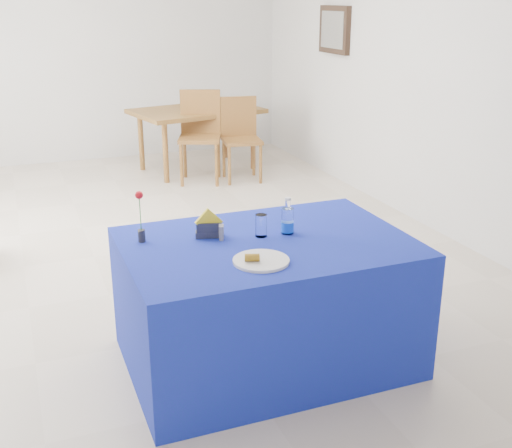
{
  "coord_description": "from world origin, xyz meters",
  "views": [
    {
      "loc": [
        -1.09,
        -5.11,
        2.05
      ],
      "look_at": [
        0.07,
        -2.14,
        0.92
      ],
      "focal_mm": 45.0,
      "sensor_mm": 36.0,
      "label": 1
    }
  ],
  "objects": [
    {
      "name": "plate",
      "position": [
        0.04,
        -2.27,
        0.77
      ],
      "size": [
        0.29,
        0.29,
        0.01
      ],
      "primitive_type": "cylinder",
      "color": "silver",
      "rests_on": "blue_table"
    },
    {
      "name": "pepper_shaker",
      "position": [
        -0.05,
        -1.9,
        0.8
      ],
      "size": [
        0.03,
        0.03,
        0.08
      ],
      "primitive_type": "cylinder",
      "color": "slate",
      "rests_on": "blue_table"
    },
    {
      "name": "blue_table",
      "position": [
        0.19,
        -2.0,
        0.38
      ],
      "size": [
        1.6,
        1.1,
        0.76
      ],
      "color": "navy",
      "rests_on": "floor"
    },
    {
      "name": "water_bottle",
      "position": [
        0.34,
        -1.93,
        0.83
      ],
      "size": [
        0.08,
        0.08,
        0.21
      ],
      "color": "white",
      "rests_on": "blue_table"
    },
    {
      "name": "rose_vase",
      "position": [
        -0.47,
        -1.76,
        0.9
      ],
      "size": [
        0.04,
        0.04,
        0.29
      ],
      "color": "#28282D",
      "rests_on": "blue_table"
    },
    {
      "name": "banana_pieces",
      "position": [
        -0.01,
        -2.28,
        0.8
      ],
      "size": [
        0.09,
        0.06,
        0.04
      ],
      "color": "gold",
      "rests_on": "plate"
    },
    {
      "name": "drinking_glass",
      "position": [
        0.18,
        -1.92,
        0.82
      ],
      "size": [
        0.07,
        0.07,
        0.13
      ],
      "primitive_type": "cylinder",
      "color": "white",
      "rests_on": "blue_table"
    },
    {
      "name": "room_shell",
      "position": [
        0.0,
        0.0,
        1.75
      ],
      "size": [
        7.0,
        7.0,
        7.0
      ],
      "color": "silver",
      "rests_on": "ground"
    },
    {
      "name": "salt_shaker",
      "position": [
        -0.04,
        -1.87,
        0.8
      ],
      "size": [
        0.03,
        0.03,
        0.08
      ],
      "primitive_type": "cylinder",
      "color": "gray",
      "rests_on": "blue_table"
    },
    {
      "name": "napkin_holder",
      "position": [
        -0.1,
        -1.82,
        0.81
      ],
      "size": [
        0.17,
        0.1,
        0.17
      ],
      "color": "#39393F",
      "rests_on": "blue_table"
    },
    {
      "name": "picture_art",
      "position": [
        2.44,
        1.6,
        1.7
      ],
      "size": [
        0.02,
        0.52,
        0.4
      ],
      "primitive_type": "cube",
      "color": "#998C66",
      "rests_on": "room_shell"
    },
    {
      "name": "oak_table",
      "position": [
        1.08,
        2.48,
        0.68
      ],
      "size": [
        1.65,
        1.24,
        0.76
      ],
      "color": "brown",
      "rests_on": "floor"
    },
    {
      "name": "picture_frame",
      "position": [
        2.47,
        1.6,
        1.7
      ],
      "size": [
        0.06,
        0.64,
        0.52
      ],
      "primitive_type": "cube",
      "color": "black",
      "rests_on": "room_shell"
    },
    {
      "name": "chair_bg_right",
      "position": [
        1.43,
        1.88,
        0.55
      ],
      "size": [
        0.49,
        0.49,
        0.96
      ],
      "rotation": [
        0.0,
        0.0,
        -0.15
      ],
      "color": "brown",
      "rests_on": "floor"
    },
    {
      "name": "chair_bg_left",
      "position": [
        0.97,
        1.99,
        0.6
      ],
      "size": [
        0.6,
        0.6,
        1.04
      ],
      "rotation": [
        0.0,
        0.0,
        -0.36
      ],
      "color": "brown",
      "rests_on": "floor"
    },
    {
      "name": "floor",
      "position": [
        0.0,
        0.0,
        0.0
      ],
      "size": [
        7.0,
        7.0,
        0.0
      ],
      "primitive_type": "plane",
      "color": "beige",
      "rests_on": "ground"
    }
  ]
}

